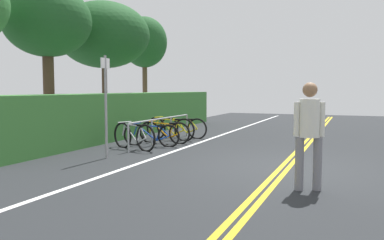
% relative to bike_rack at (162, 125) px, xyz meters
% --- Properties ---
extents(ground_plane, '(36.33, 13.23, 0.05)m').
position_rel_bike_rack_xyz_m(ground_plane, '(-2.50, -4.09, -0.58)').
color(ground_plane, '#232628').
extents(centre_line_yellow_inner, '(32.69, 0.10, 0.00)m').
position_rel_bike_rack_xyz_m(centre_line_yellow_inner, '(-2.50, -4.17, -0.56)').
color(centre_line_yellow_inner, gold).
rests_on(centre_line_yellow_inner, ground_plane).
extents(centre_line_yellow_outer, '(32.69, 0.10, 0.00)m').
position_rel_bike_rack_xyz_m(centre_line_yellow_outer, '(-2.50, -4.01, -0.56)').
color(centre_line_yellow_outer, gold).
rests_on(centre_line_yellow_outer, ground_plane).
extents(bike_lane_stripe_white, '(32.69, 0.12, 0.00)m').
position_rel_bike_rack_xyz_m(bike_lane_stripe_white, '(-2.50, -1.04, -0.56)').
color(bike_lane_stripe_white, white).
rests_on(bike_lane_stripe_white, ground_plane).
extents(bike_rack, '(3.95, 0.05, 0.76)m').
position_rel_bike_rack_xyz_m(bike_rack, '(0.00, 0.00, 0.00)').
color(bike_rack, '#9EA0A5').
rests_on(bike_rack, ground_plane).
extents(bicycle_0, '(0.66, 1.62, 0.76)m').
position_rel_bike_rack_xyz_m(bicycle_0, '(-1.47, 0.12, -0.20)').
color(bicycle_0, black).
rests_on(bicycle_0, ground_plane).
extents(bicycle_1, '(0.46, 1.75, 0.69)m').
position_rel_bike_rack_xyz_m(bicycle_1, '(-0.72, -0.02, -0.24)').
color(bicycle_1, black).
rests_on(bicycle_1, ground_plane).
extents(bicycle_2, '(0.46, 1.67, 0.70)m').
position_rel_bike_rack_xyz_m(bicycle_2, '(-0.02, -0.09, -0.23)').
color(bicycle_2, black).
rests_on(bicycle_2, ground_plane).
extents(bicycle_3, '(0.46, 1.82, 0.76)m').
position_rel_bike_rack_xyz_m(bicycle_3, '(0.75, 0.08, -0.20)').
color(bicycle_3, black).
rests_on(bicycle_3, ground_plane).
extents(bicycle_4, '(0.46, 1.75, 0.72)m').
position_rel_bike_rack_xyz_m(bicycle_4, '(1.39, -0.10, -0.22)').
color(bicycle_4, black).
rests_on(bicycle_4, ground_plane).
extents(pedestrian, '(0.32, 0.47, 1.74)m').
position_rel_bike_rack_xyz_m(pedestrian, '(-4.27, -4.74, 0.45)').
color(pedestrian, slate).
rests_on(pedestrian, ground_plane).
extents(sign_post_near, '(0.36, 0.06, 2.41)m').
position_rel_bike_rack_xyz_m(sign_post_near, '(-2.92, 0.01, 0.88)').
color(sign_post_near, gray).
rests_on(sign_post_near, ground_plane).
extents(hedge_backdrop, '(12.90, 1.24, 1.49)m').
position_rel_bike_rack_xyz_m(hedge_backdrop, '(1.50, 2.07, 0.18)').
color(hedge_backdrop, '#387533').
rests_on(hedge_backdrop, ground_plane).
extents(tree_mid, '(2.76, 2.76, 4.89)m').
position_rel_bike_rack_xyz_m(tree_mid, '(-0.71, 3.64, 3.16)').
color(tree_mid, '#473323').
rests_on(tree_mid, ground_plane).
extents(tree_far_right, '(3.56, 3.56, 5.01)m').
position_rel_bike_rack_xyz_m(tree_far_right, '(2.53, 3.75, 3.16)').
color(tree_far_right, '#473323').
rests_on(tree_far_right, ground_plane).
extents(tree_extra, '(2.18, 2.18, 5.11)m').
position_rel_bike_rack_xyz_m(tree_extra, '(6.50, 4.13, 3.30)').
color(tree_extra, brown).
rests_on(tree_extra, ground_plane).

